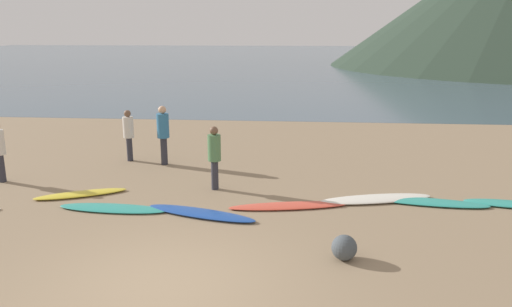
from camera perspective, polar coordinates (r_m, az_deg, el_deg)
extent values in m
cube|color=#8C7559|center=(17.08, -2.00, 1.04)|extent=(120.00, 120.00, 0.20)
cube|color=#475B6B|center=(70.70, 3.34, 11.20)|extent=(140.00, 100.00, 0.01)
ellipsoid|color=yellow|center=(12.30, -19.83, -4.47)|extent=(2.10, 1.31, 0.08)
ellipsoid|color=teal|center=(11.14, -16.41, -6.17)|extent=(2.47, 0.68, 0.07)
ellipsoid|color=#1E479E|center=(10.45, -6.50, -6.96)|extent=(2.56, 1.21, 0.09)
ellipsoid|color=#D84C38|center=(10.86, 3.91, -6.12)|extent=(2.74, 1.01, 0.07)
ellipsoid|color=silver|center=(11.57, 13.85, -5.18)|extent=(2.76, 1.25, 0.09)
ellipsoid|color=teal|center=(11.72, 19.58, -5.37)|extent=(2.65, 0.89, 0.08)
ellipsoid|color=teal|center=(12.32, 27.58, -5.26)|extent=(2.00, 0.78, 0.08)
cylinder|color=#2D2D38|center=(11.97, -4.85, -2.52)|extent=(0.18, 0.18, 0.73)
cylinder|color=#4C7A4C|center=(11.79, -4.92, 0.67)|extent=(0.32, 0.32, 0.64)
sphere|color=brown|center=(11.70, -4.96, 2.69)|extent=(0.21, 0.21, 0.21)
cylinder|color=#2D2D38|center=(14.12, -27.67, -1.54)|extent=(0.17, 0.17, 0.73)
cylinder|color=#2D2D38|center=(15.01, -14.58, 0.50)|extent=(0.17, 0.17, 0.71)
cylinder|color=beige|center=(14.87, -14.74, 2.99)|extent=(0.31, 0.31, 0.62)
sphere|color=brown|center=(14.80, -14.84, 4.55)|extent=(0.20, 0.20, 0.20)
cylinder|color=#2D2D38|center=(14.38, -10.72, 0.29)|extent=(0.19, 0.19, 0.80)
cylinder|color=teal|center=(14.22, -10.86, 3.21)|extent=(0.35, 0.35, 0.70)
sphere|color=tan|center=(14.14, -10.94, 5.05)|extent=(0.23, 0.23, 0.23)
sphere|color=#454C51|center=(8.57, 10.30, -10.79)|extent=(0.44, 0.44, 0.44)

